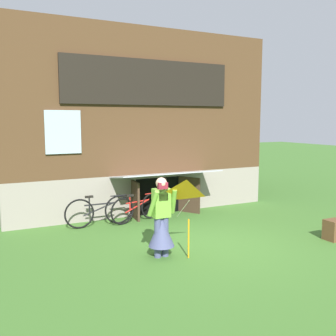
{
  "coord_description": "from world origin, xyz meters",
  "views": [
    {
      "loc": [
        -4.39,
        -6.98,
        2.71
      ],
      "look_at": [
        -0.37,
        1.08,
        1.59
      ],
      "focal_mm": 41.14,
      "sensor_mm": 36.0,
      "label": 1
    }
  ],
  "objects_px": {
    "person": "(161,224)",
    "wooden_crate": "(334,230)",
    "kite": "(186,198)",
    "bicycle_red": "(137,208)",
    "bicycle_black": "(99,211)"
  },
  "relations": [
    {
      "from": "bicycle_red",
      "to": "wooden_crate",
      "type": "distance_m",
      "value": 4.88
    },
    {
      "from": "kite",
      "to": "bicycle_black",
      "type": "relative_size",
      "value": 0.84
    },
    {
      "from": "kite",
      "to": "bicycle_black",
      "type": "xyz_separation_m",
      "value": [
        -0.75,
        3.22,
        -0.85
      ]
    },
    {
      "from": "person",
      "to": "bicycle_black",
      "type": "distance_m",
      "value": 2.78
    },
    {
      "from": "person",
      "to": "kite",
      "type": "height_order",
      "value": "person"
    },
    {
      "from": "bicycle_black",
      "to": "wooden_crate",
      "type": "relative_size",
      "value": 3.86
    },
    {
      "from": "kite",
      "to": "wooden_crate",
      "type": "xyz_separation_m",
      "value": [
        3.7,
        -0.28,
        -1.02
      ]
    },
    {
      "from": "person",
      "to": "wooden_crate",
      "type": "bearing_deg",
      "value": -23.59
    },
    {
      "from": "bicycle_red",
      "to": "kite",
      "type": "bearing_deg",
      "value": -109.61
    },
    {
      "from": "person",
      "to": "wooden_crate",
      "type": "distance_m",
      "value": 4.08
    },
    {
      "from": "bicycle_red",
      "to": "bicycle_black",
      "type": "bearing_deg",
      "value": 164.93
    },
    {
      "from": "bicycle_red",
      "to": "bicycle_black",
      "type": "xyz_separation_m",
      "value": [
        -1.04,
        0.01,
        0.02
      ]
    },
    {
      "from": "bicycle_red",
      "to": "wooden_crate",
      "type": "xyz_separation_m",
      "value": [
        3.41,
        -3.49,
        -0.14
      ]
    },
    {
      "from": "kite",
      "to": "bicycle_red",
      "type": "xyz_separation_m",
      "value": [
        0.29,
        3.21,
        -0.88
      ]
    },
    {
      "from": "kite",
      "to": "bicycle_black",
      "type": "distance_m",
      "value": 3.41
    }
  ]
}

